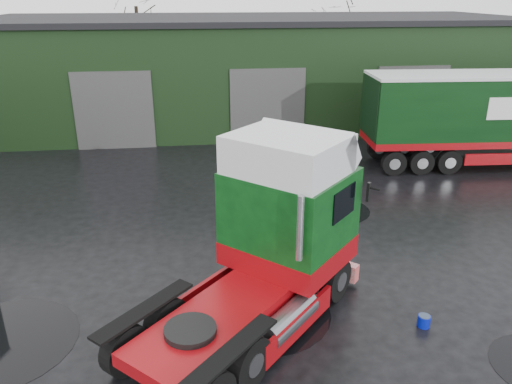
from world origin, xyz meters
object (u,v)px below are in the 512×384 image
(tree_back_b, at_px, (334,42))
(warehouse, at_px, (254,68))
(lorry_right, at_px, (503,120))
(wash_bucket, at_px, (424,321))
(hero_tractor, at_px, (241,248))
(tree_back_a, at_px, (138,32))

(tree_back_b, bearing_deg, warehouse, -128.66)
(lorry_right, relative_size, wash_bucket, 52.57)
(wash_bucket, bearing_deg, warehouse, 93.76)
(hero_tractor, xyz_separation_m, lorry_right, (13.36, 11.12, -0.11))
(lorry_right, height_order, tree_back_a, tree_back_a)
(warehouse, relative_size, tree_back_a, 3.41)
(warehouse, height_order, lorry_right, warehouse)
(hero_tractor, height_order, tree_back_a, tree_back_a)
(wash_bucket, xyz_separation_m, tree_back_b, (6.52, 32.50, 3.60))
(lorry_right, height_order, tree_back_b, tree_back_b)
(hero_tractor, relative_size, wash_bucket, 23.37)
(hero_tractor, height_order, tree_back_b, tree_back_b)
(lorry_right, xyz_separation_m, tree_back_b, (-2.36, 21.00, 1.57))
(hero_tractor, distance_m, lorry_right, 17.38)
(hero_tractor, height_order, lorry_right, hero_tractor)
(warehouse, xyz_separation_m, tree_back_b, (8.00, 10.00, 0.59))
(lorry_right, xyz_separation_m, tree_back_a, (-18.36, 21.00, 2.57))
(lorry_right, xyz_separation_m, wash_bucket, (-8.88, -11.50, -2.03))
(wash_bucket, relative_size, tree_back_b, 0.04)
(lorry_right, relative_size, tree_back_a, 1.74)
(warehouse, relative_size, hero_tractor, 4.40)
(lorry_right, bearing_deg, warehouse, -133.22)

